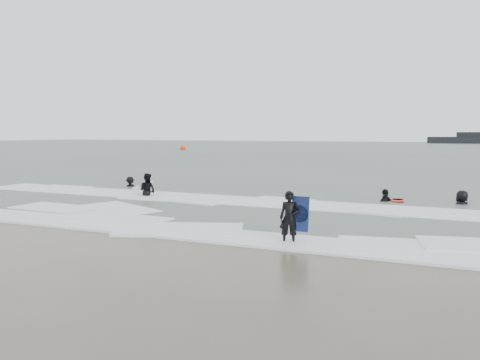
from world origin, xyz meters
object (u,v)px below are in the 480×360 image
at_px(surfer_breaker, 130,188).
at_px(surfer_centre, 289,244).
at_px(surfer_right_near, 385,202).
at_px(vessel_horizon, 473,139).
at_px(surfer_right_far, 462,205).
at_px(surfer_wading, 148,197).
at_px(buoy, 183,148).

bearing_deg(surfer_breaker, surfer_centre, -60.96).
bearing_deg(surfer_right_near, vessel_horizon, -152.68).
xyz_separation_m(surfer_right_far, vessel_horizon, (6.33, 131.89, 1.26)).
relative_size(surfer_breaker, surfer_right_far, 0.82).
bearing_deg(surfer_breaker, vessel_horizon, 56.05).
bearing_deg(surfer_right_far, surfer_breaker, -47.74).
distance_m(surfer_breaker, vessel_horizon, 134.29).
distance_m(surfer_centre, surfer_wading, 11.07).
bearing_deg(surfer_breaker, buoy, 93.89).
bearing_deg(buoy, vessel_horizon, 57.57).
distance_m(surfer_wading, buoy, 63.21).
relative_size(surfer_wading, surfer_right_near, 0.98).
bearing_deg(surfer_wading, buoy, -54.02).
height_order(surfer_centre, surfer_right_far, surfer_right_far).
xyz_separation_m(surfer_breaker, surfer_right_near, (13.78, -0.02, 0.00)).
xyz_separation_m(surfer_breaker, surfer_right_far, (16.86, 0.37, 0.00)).
bearing_deg(vessel_horizon, surfer_centre, -94.40).
distance_m(buoy, vessel_horizon, 94.82).
xyz_separation_m(surfer_wading, surfer_breaker, (-3.21, 2.93, 0.00)).
bearing_deg(surfer_centre, buoy, 109.85).
bearing_deg(surfer_right_near, buoy, -110.20).
relative_size(surfer_right_far, buoy, 1.08).
bearing_deg(surfer_right_near, surfer_right_far, 128.65).
distance_m(surfer_breaker, buoy, 59.10).
distance_m(surfer_centre, surfer_right_far, 10.65).
height_order(surfer_centre, surfer_breaker, surfer_centre).
bearing_deg(surfer_right_far, buoy, -98.38).
distance_m(surfer_right_far, vessel_horizon, 132.05).
xyz_separation_m(surfer_centre, surfer_right_near, (1.48, 9.23, 0.00)).
relative_size(surfer_centre, surfer_right_near, 0.86).
xyz_separation_m(surfer_wading, surfer_right_near, (10.57, 2.91, 0.00)).
distance_m(surfer_right_far, buoy, 68.34).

